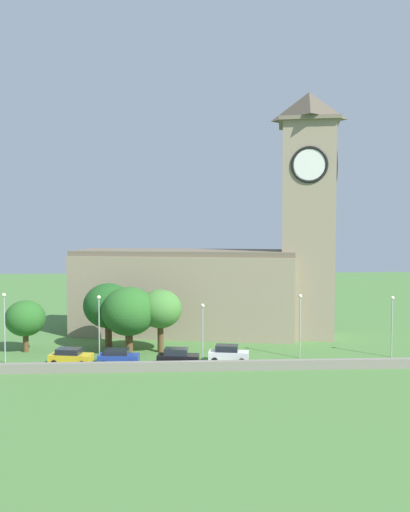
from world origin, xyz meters
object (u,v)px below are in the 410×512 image
(streetlamp_west_end, at_px, (4,317))
(car_blue, at_px, (118,356))
(streetlamp_west_mid, at_px, (99,317))
(tree_churchyard, at_px, (25,319))
(tree_by_tower, at_px, (160,309))
(car_black, at_px, (178,357))
(tree_riverside_west, at_px, (129,311))
(car_white, at_px, (228,354))
(streetlamp_east_mid, at_px, (300,316))
(streetlamp_east_end, at_px, (392,317))
(car_yellow, at_px, (70,356))
(church, at_px, (220,270))
(streetlamp_central, at_px, (203,322))
(tree_riverside_east, at_px, (108,306))

(streetlamp_west_end, bearing_deg, car_blue, -5.25)
(streetlamp_west_end, distance_m, streetlamp_west_mid, 10.28)
(tree_churchyard, relative_size, tree_by_tower, 0.82)
(car_black, bearing_deg, tree_riverside_west, 133.87)
(car_white, height_order, tree_by_tower, tree_by_tower)
(streetlamp_east_mid, distance_m, streetlamp_east_end, 10.70)
(car_yellow, relative_size, car_white, 1.05)
(streetlamp_east_mid, relative_size, streetlamp_east_end, 1.04)
(car_white, relative_size, tree_riverside_west, 0.58)
(church, height_order, car_blue, church)
(car_yellow, xyz_separation_m, tree_churchyard, (-6.50, 6.12, 3.18))
(streetlamp_west_mid, height_order, tree_churchyard, streetlamp_west_mid)
(tree_churchyard, bearing_deg, streetlamp_west_end, -98.49)
(streetlamp_central, height_order, tree_riverside_east, tree_riverside_east)
(car_blue, height_order, car_white, car_white)
(car_yellow, bearing_deg, car_white, -0.49)
(streetlamp_west_mid, distance_m, streetlamp_central, 11.73)
(church, bearing_deg, car_blue, -127.57)
(car_white, distance_m, tree_riverside_east, 16.66)
(streetlamp_west_mid, relative_size, streetlamp_east_mid, 1.00)
(streetlamp_west_mid, relative_size, streetlamp_east_end, 1.03)
(tree_by_tower, bearing_deg, streetlamp_east_mid, -13.25)
(car_white, height_order, tree_riverside_west, tree_riverside_west)
(streetlamp_central, height_order, tree_by_tower, tree_by_tower)
(streetlamp_west_mid, bearing_deg, car_yellow, -151.88)
(tree_churchyard, bearing_deg, tree_riverside_east, 7.57)
(streetlamp_west_end, bearing_deg, car_black, -6.35)
(car_black, xyz_separation_m, streetlamp_west_mid, (-8.86, 2.95, 3.93))
(streetlamp_east_end, bearing_deg, car_yellow, -178.25)
(car_blue, relative_size, tree_riverside_west, 0.57)
(car_white, xyz_separation_m, streetlamp_west_mid, (-14.51, 1.72, 3.92))
(car_yellow, xyz_separation_m, car_blue, (5.28, -0.41, -0.02))
(church, relative_size, car_yellow, 7.69)
(car_blue, bearing_deg, streetlamp_central, 8.79)
(streetlamp_west_end, distance_m, tree_riverside_east, 12.50)
(tree_churchyard, bearing_deg, tree_riverside_west, -6.86)
(streetlamp_west_end, relative_size, tree_riverside_east, 0.96)
(streetlamp_central, bearing_deg, tree_churchyard, 166.49)
(streetlamp_central, distance_m, tree_riverside_west, 9.34)
(church, xyz_separation_m, tree_churchyard, (-24.28, -9.72, -5.02))
(streetlamp_east_mid, bearing_deg, car_blue, -175.23)
(car_black, distance_m, car_white, 5.78)
(car_white, distance_m, streetlamp_central, 4.55)
(car_yellow, bearing_deg, church, 41.70)
(car_yellow, distance_m, tree_churchyard, 9.48)
(streetlamp_east_mid, bearing_deg, car_black, -169.17)
(car_white, bearing_deg, tree_churchyard, 165.33)
(car_yellow, relative_size, tree_by_tower, 0.64)
(car_yellow, distance_m, tree_riverside_west, 8.67)
(car_black, bearing_deg, streetlamp_east_mid, 10.83)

